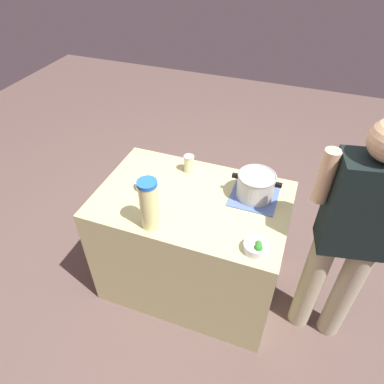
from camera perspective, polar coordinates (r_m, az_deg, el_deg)
ground_plane at (r=2.79m, az=-0.00°, el=-14.29°), size 8.00×8.00×0.00m
counter_slab at (r=2.45m, az=-0.00°, el=-8.52°), size 1.21×0.78×0.85m
dish_cloth at (r=2.19m, az=10.24°, el=-0.66°), size 0.29×0.29×0.01m
cooking_pot at (r=2.13m, az=10.52°, el=1.13°), size 0.30×0.24×0.16m
lemonade_pitcher at (r=1.88m, az=-7.08°, el=-2.07°), size 0.11×0.11×0.32m
mason_jar at (r=2.33m, az=-0.50°, el=4.72°), size 0.07×0.07×0.12m
broccoli_bowl_front at (r=1.86m, az=10.59°, el=-8.93°), size 0.13×0.13×0.07m
broccoli_bowl_center at (r=2.22m, az=-7.76°, el=1.27°), size 0.12×0.12×0.08m
person_cook at (r=2.06m, az=24.55°, el=-6.94°), size 0.50×0.26×1.60m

